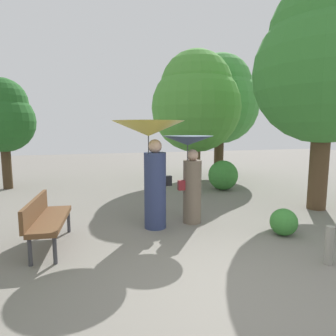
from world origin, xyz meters
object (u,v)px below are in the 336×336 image
(tree_far_back, at_px, (220,99))
(path_marker_post, at_px, (329,245))
(tree_mid_right, at_px, (196,101))
(park_bench, at_px, (46,217))
(tree_near_right, at_px, (326,60))
(person_left, at_px, (151,150))
(tree_near_left, at_px, (3,116))
(person_right, at_px, (190,166))

(tree_far_back, xyz_separation_m, path_marker_post, (-1.92, -7.63, -2.85))
(path_marker_post, bearing_deg, tree_mid_right, 86.02)
(park_bench, xyz_separation_m, tree_near_right, (6.10, 0.68, 3.02))
(person_left, xyz_separation_m, tree_far_back, (4.06, 5.41, 1.58))
(tree_near_left, bearing_deg, person_left, -53.49)
(park_bench, height_order, path_marker_post, park_bench)
(tree_mid_right, bearing_deg, tree_near_right, -68.16)
(tree_near_right, bearing_deg, park_bench, -173.66)
(tree_mid_right, relative_size, tree_far_back, 0.95)
(person_left, distance_m, tree_near_right, 4.66)
(person_right, xyz_separation_m, tree_far_back, (3.22, 5.31, 1.92))
(person_left, height_order, tree_near_left, tree_near_left)
(tree_far_back, bearing_deg, person_left, -126.89)
(tree_near_right, xyz_separation_m, path_marker_post, (-2.07, -2.47, -3.24))
(park_bench, distance_m, path_marker_post, 4.41)
(person_right, xyz_separation_m, park_bench, (-2.72, -0.53, -0.70))
(person_left, height_order, person_right, person_left)
(person_right, xyz_separation_m, tree_near_right, (3.38, 0.15, 2.32))
(person_right, bearing_deg, tree_near_left, 35.85)
(tree_near_left, relative_size, tree_near_right, 0.65)
(tree_near_left, distance_m, tree_mid_right, 6.36)
(person_right, relative_size, tree_mid_right, 0.39)
(tree_mid_right, distance_m, path_marker_post, 7.04)
(person_right, relative_size, tree_near_left, 0.51)
(person_left, bearing_deg, tree_near_left, 29.59)
(tree_near_right, xyz_separation_m, tree_far_back, (-0.16, 5.16, -0.39))
(tree_near_left, height_order, tree_near_right, tree_near_right)
(tree_near_left, xyz_separation_m, path_marker_post, (5.84, -7.22, -2.08))
(park_bench, bearing_deg, path_marker_post, -108.77)
(person_left, xyz_separation_m, tree_near_left, (-3.70, 5.00, 0.80))
(tree_near_left, distance_m, tree_far_back, 7.81)
(person_left, xyz_separation_m, tree_mid_right, (2.60, 4.29, 1.36))
(person_right, height_order, tree_near_right, tree_near_right)
(tree_far_back, bearing_deg, tree_near_left, -176.97)
(person_left, relative_size, tree_near_right, 0.39)
(tree_near_left, xyz_separation_m, tree_far_back, (7.76, 0.41, 0.77))
(person_right, height_order, park_bench, person_right)
(tree_near_left, bearing_deg, person_right, -47.22)
(tree_far_back, bearing_deg, tree_near_right, -88.25)
(person_left, xyz_separation_m, tree_near_right, (4.22, 0.25, 1.97))
(person_right, height_order, tree_far_back, tree_far_back)
(park_bench, height_order, tree_far_back, tree_far_back)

